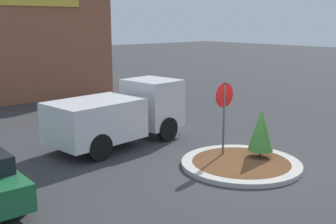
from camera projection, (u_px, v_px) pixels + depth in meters
The scene contains 5 objects.
ground_plane at pixel (241, 166), 13.29m from camera, with size 120.00×120.00×0.00m, color #38383A.
traffic_island at pixel (241, 164), 13.28m from camera, with size 3.77×3.77×0.14m.
stop_sign at pixel (224, 105), 13.68m from camera, with size 0.80×0.07×2.56m.
island_shrub at pixel (261, 130), 13.58m from camera, with size 0.82×0.82×1.61m.
utility_truck at pixel (120, 114), 15.40m from camera, with size 5.40×2.63×2.25m.
Camera 1 is at (-9.96, -8.10, 4.49)m, focal length 45.00 mm.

